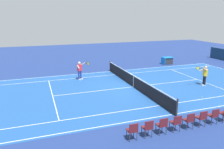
% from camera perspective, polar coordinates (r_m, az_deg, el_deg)
% --- Properties ---
extents(ground_plane, '(60.00, 60.00, 0.00)m').
position_cam_1_polar(ground_plane, '(17.90, 5.61, -3.22)').
color(ground_plane, navy).
extents(court_slab, '(24.20, 11.40, 0.00)m').
position_cam_1_polar(court_slab, '(17.90, 5.61, -3.22)').
color(court_slab, '#1E4C93').
rests_on(court_slab, ground_plane).
extents(court_line_markings, '(23.85, 11.05, 0.01)m').
position_cam_1_polar(court_line_markings, '(17.90, 5.61, -3.21)').
color(court_line_markings, white).
rests_on(court_line_markings, ground_plane).
extents(tennis_net, '(0.10, 11.70, 1.08)m').
position_cam_1_polar(tennis_net, '(17.75, 5.65, -1.71)').
color(tennis_net, '#2D2D33').
rests_on(tennis_net, ground_plane).
extents(tennis_player_near, '(1.02, 0.84, 1.70)m').
position_cam_1_polar(tennis_player_near, '(19.84, -8.37, 1.28)').
color(tennis_player_near, navy).
rests_on(tennis_player_near, ground_plane).
extents(tennis_player_far, '(1.18, 0.74, 1.70)m').
position_cam_1_polar(tennis_player_far, '(19.52, 23.03, 0.01)').
color(tennis_player_far, black).
rests_on(tennis_player_far, ground_plane).
extents(tennis_ball, '(0.07, 0.07, 0.07)m').
position_cam_1_polar(tennis_ball, '(16.69, 22.44, -5.55)').
color(tennis_ball, '#CCE01E').
rests_on(tennis_ball, ground_plane).
extents(spectator_chair_1, '(0.44, 0.44, 0.88)m').
position_cam_1_polar(spectator_chair_1, '(12.85, 25.02, -9.58)').
color(spectator_chair_1, '#38383D').
rests_on(spectator_chair_1, ground_plane).
extents(spectator_chair_2, '(0.44, 0.44, 0.88)m').
position_cam_1_polar(spectator_chair_2, '(12.34, 22.38, -10.30)').
color(spectator_chair_2, '#38383D').
rests_on(spectator_chair_2, ground_plane).
extents(spectator_chair_3, '(0.44, 0.44, 0.88)m').
position_cam_1_polar(spectator_chair_3, '(11.86, 19.50, -11.05)').
color(spectator_chair_3, '#38383D').
rests_on(spectator_chair_3, ground_plane).
extents(spectator_chair_4, '(0.44, 0.44, 0.88)m').
position_cam_1_polar(spectator_chair_4, '(11.42, 16.38, -11.83)').
color(spectator_chair_4, '#38383D').
rests_on(spectator_chair_4, ground_plane).
extents(spectator_chair_5, '(0.44, 0.44, 0.88)m').
position_cam_1_polar(spectator_chair_5, '(11.01, 12.99, -12.63)').
color(spectator_chair_5, '#38383D').
rests_on(spectator_chair_5, ground_plane).
extents(spectator_chair_6, '(0.44, 0.44, 0.88)m').
position_cam_1_polar(spectator_chair_6, '(10.64, 9.34, -13.44)').
color(spectator_chair_6, '#38383D').
rests_on(spectator_chair_6, ground_plane).
extents(spectator_chair_7, '(0.44, 0.44, 0.88)m').
position_cam_1_polar(spectator_chair_7, '(10.32, 5.41, -14.25)').
color(spectator_chair_7, '#38383D').
rests_on(spectator_chair_7, ground_plane).
extents(equipment_cart_tarped, '(1.25, 0.84, 0.85)m').
position_cam_1_polar(equipment_cart_tarped, '(27.09, 14.21, 3.56)').
color(equipment_cart_tarped, '#2D2D33').
rests_on(equipment_cart_tarped, ground_plane).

